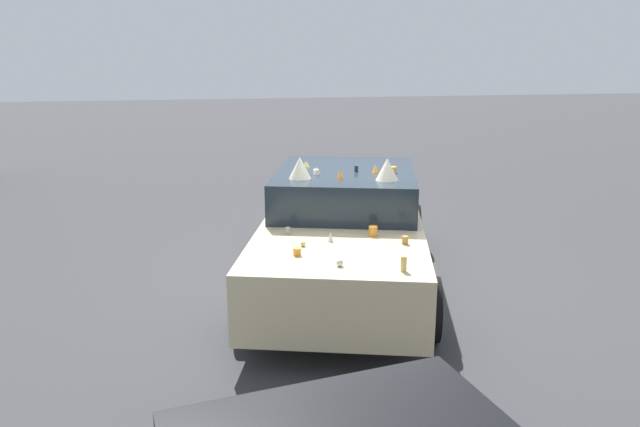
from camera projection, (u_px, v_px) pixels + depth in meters
ground_plane at (344, 283)px, 7.54m from camera, size 60.00×60.00×0.00m
art_car_decorated at (345, 227)px, 7.37m from camera, size 4.97×2.95×1.64m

